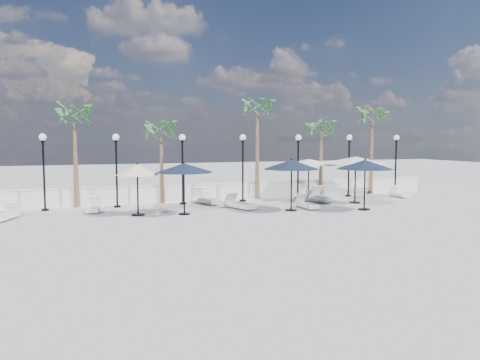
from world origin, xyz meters
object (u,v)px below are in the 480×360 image
object	(u,v)px
lounger_0	(5,215)
parasol_cream_sq_b	(356,157)
parasol_navy_left	(184,168)
lounger_1	(94,208)
parasol_navy_right	(365,165)
lounger_2	(206,199)
lounger_4	(321,196)
lounger_5	(307,204)
lounger_7	(399,194)
parasol_cream_small	(137,170)
lounger_3	(240,204)
lounger_6	(317,199)
parasol_cream_sq_a	(309,159)
parasol_navy_mid	(292,165)

from	to	relation	value
lounger_0	parasol_cream_sq_b	world-z (taller)	parasol_cream_sq_b
parasol_navy_left	parasol_cream_sq_b	size ratio (longest dim) A/B	0.51
lounger_1	parasol_cream_sq_b	distance (m)	14.17
lounger_1	parasol_navy_right	bearing A→B (deg)	-7.40
lounger_2	lounger_4	world-z (taller)	lounger_2
lounger_0	lounger_5	xyz separation A→B (m)	(14.15, -1.32, 0.00)
lounger_1	parasol_navy_right	world-z (taller)	parasol_navy_right
lounger_1	lounger_2	xyz separation A→B (m)	(5.96, 0.99, 0.04)
lounger_7	parasol_cream_small	xyz separation A→B (m)	(-16.04, -1.56, 1.90)
lounger_1	lounger_3	xyz separation A→B (m)	(7.08, -1.47, 0.03)
lounger_6	parasol_navy_right	bearing A→B (deg)	-99.67
lounger_6	lounger_2	bearing A→B (deg)	141.31
lounger_2	parasol_cream_sq_b	xyz separation A→B (m)	(7.94, -2.47, 2.32)
lounger_0	lounger_1	xyz separation A→B (m)	(3.77, 1.14, 0.00)
lounger_6	parasol_navy_left	xyz separation A→B (m)	(-7.99, -1.67, 1.99)
lounger_6	parasol_navy_left	bearing A→B (deg)	167.18
lounger_3	lounger_4	xyz separation A→B (m)	(5.53, 1.52, -0.00)
parasol_navy_left	lounger_3	bearing A→B (deg)	13.31
parasol_navy_right	lounger_6	bearing A→B (deg)	104.93
lounger_0	parasol_navy_right	distance (m)	17.01
lounger_3	lounger_6	size ratio (longest dim) A/B	1.20
lounger_1	lounger_4	bearing A→B (deg)	9.40
lounger_5	parasol_cream_small	bearing A→B (deg)	174.98
parasol_cream_small	lounger_1	bearing A→B (deg)	138.51
parasol_cream_sq_a	lounger_2	bearing A→B (deg)	179.80
lounger_1	lounger_3	size ratio (longest dim) A/B	0.89
lounger_2	parasol_navy_right	xyz separation A→B (m)	(6.93, -4.83, 2.02)
parasol_navy_left	lounger_7	bearing A→B (deg)	8.43
lounger_7	lounger_4	bearing A→B (deg)	-177.47
parasol_cream_sq_a	parasol_cream_small	size ratio (longest dim) A/B	2.12
lounger_4	parasol_navy_mid	bearing A→B (deg)	-132.08
lounger_4	lounger_5	world-z (taller)	lounger_4
lounger_0	lounger_7	bearing A→B (deg)	22.28
lounger_1	parasol_navy_left	size ratio (longest dim) A/B	0.64
parasol_navy_right	parasol_cream_small	size ratio (longest dim) A/B	1.18
lounger_7	parasol_navy_left	size ratio (longest dim) A/B	0.58
lounger_0	lounger_4	world-z (taller)	lounger_4
lounger_2	parasol_navy_left	distance (m)	4.20
parasol_cream_sq_a	parasol_cream_sq_b	world-z (taller)	parasol_cream_sq_b
lounger_6	lounger_3	bearing A→B (deg)	166.22
lounger_6	parasol_cream_sq_a	size ratio (longest dim) A/B	0.33
lounger_0	parasol_cream_small	bearing A→B (deg)	14.02
lounger_5	parasol_cream_small	size ratio (longest dim) A/B	0.71
lounger_7	lounger_2	bearing A→B (deg)	179.12
parasol_navy_mid	lounger_3	bearing A→B (deg)	148.57
parasol_navy_mid	parasol_cream_sq_a	world-z (taller)	parasol_navy_mid
parasol_navy_left	parasol_cream_small	bearing A→B (deg)	166.63
lounger_1	parasol_navy_mid	distance (m)	9.95
lounger_4	parasol_cream_small	xyz separation A→B (m)	(-10.69, -1.74, 1.86)
parasol_navy_right	parasol_navy_mid	bearing A→B (deg)	164.32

